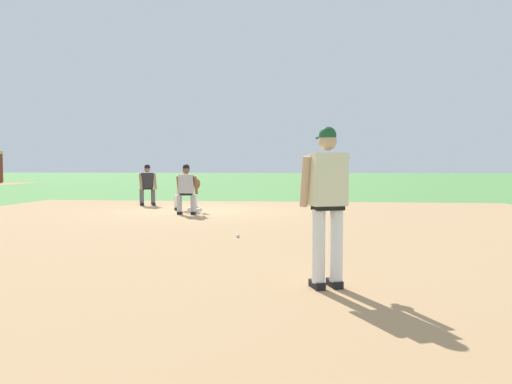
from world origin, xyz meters
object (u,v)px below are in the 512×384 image
Objects in this scene: baseball at (238,236)px; baserunner at (186,187)px; pitcher at (328,197)px; first_baseman at (187,187)px; umpire at (147,183)px; first_base_bag at (195,209)px.

baseball is 4.94m from baserunner.
pitcher reaches higher than baseball.
pitcher is at bearing -157.45° from first_baseman.
baserunner is 3.77m from umpire.
first_base_bag is 2.94m from umpire.
baserunner is at bearing -145.01° from umpire.
first_base_bag is 1.42m from baserunner.
baseball is at bearing -154.42° from baserunner.
first_baseman is 0.92× the size of umpire.
baserunner is at bearing 25.58° from baseball.
pitcher reaches higher than first_base_bag.
first_base_bag is 0.20× the size of pitcher.
baseball is 0.06× the size of first_baseman.
baseball is at bearing -150.32° from umpire.
baserunner is at bearing 24.01° from pitcher.
first_base_bag is at bearing 20.84° from baseball.
baserunner reaches higher than first_base_bag.
first_baseman is at bearing -132.75° from umpire.
umpire is (1.89, 2.14, 0.75)m from first_base_bag.
first_baseman is 0.92× the size of baserunner.
baserunner is (-1.20, -0.03, 0.75)m from first_base_bag.
pitcher is 1.27× the size of umpire.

